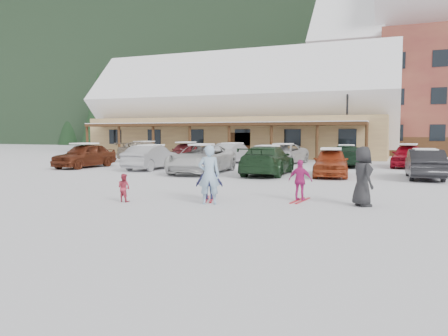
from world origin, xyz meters
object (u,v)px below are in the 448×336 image
at_px(lamp_post, 347,120).
at_px(parked_car_11, 346,156).
at_px(parked_car_1, 151,157).
at_px(parked_car_2, 202,159).
at_px(toddler_red, 124,188).
at_px(day_lodge, 238,115).
at_px(parked_car_0, 85,155).
at_px(parked_car_5, 425,164).
at_px(parked_car_12, 408,156).
at_px(parked_car_4, 331,162).
at_px(parked_car_10, 283,154).
at_px(parked_car_9, 233,153).
at_px(parked_car_8, 186,152).
at_px(child_magenta, 300,180).
at_px(parked_car_7, 144,151).
at_px(parked_car_3, 268,160).
at_px(adult_skier, 209,175).
at_px(child_navy, 209,179).
at_px(bystander_dark, 362,176).

xyz_separation_m(lamp_post, parked_car_11, (0.75, -6.89, -2.52)).
distance_m(parked_car_1, parked_car_2, 3.89).
bearing_deg(parked_car_2, toddler_red, -84.94).
bearing_deg(day_lodge, parked_car_0, -101.04).
relative_size(parked_car_5, parked_car_12, 0.99).
bearing_deg(parked_car_0, parked_car_4, 3.00).
bearing_deg(parked_car_10, parked_car_0, -137.22).
distance_m(parked_car_9, parked_car_11, 7.93).
bearing_deg(lamp_post, parked_car_9, -136.08).
bearing_deg(parked_car_0, parked_car_10, 38.56).
bearing_deg(parked_car_8, parked_car_4, -32.01).
relative_size(toddler_red, parked_car_8, 0.20).
relative_size(toddler_red, child_magenta, 0.68).
distance_m(lamp_post, parked_car_11, 7.38).
height_order(day_lodge, parked_car_7, day_lodge).
height_order(parked_car_1, parked_car_7, parked_car_7).
distance_m(parked_car_3, parked_car_4, 3.22).
bearing_deg(parked_car_10, parked_car_11, -2.61).
distance_m(lamp_post, child_magenta, 22.52).
relative_size(adult_skier, toddler_red, 2.02).
xyz_separation_m(child_navy, bystander_dark, (4.76, 0.57, 0.22)).
bearing_deg(parked_car_12, parked_car_4, -110.14).
distance_m(child_magenta, parked_car_4, 8.46).
bearing_deg(parked_car_10, parked_car_9, -160.96).
xyz_separation_m(bystander_dark, parked_car_4, (-2.17, 8.74, -0.19)).
relative_size(toddler_red, parked_car_1, 0.20).
xyz_separation_m(adult_skier, parked_car_12, (5.93, 17.74, -0.17)).
bearing_deg(parked_car_8, parked_car_10, 5.96).
height_order(bystander_dark, parked_car_12, bystander_dark).
height_order(toddler_red, parked_car_5, parked_car_5).
height_order(parked_car_9, parked_car_11, parked_car_9).
distance_m(parked_car_1, parked_car_12, 16.08).
bearing_deg(parked_car_5, parked_car_2, 3.36).
distance_m(parked_car_5, parked_car_12, 7.16).
height_order(parked_car_5, parked_car_10, parked_car_10).
bearing_deg(parked_car_5, child_magenta, 62.71).
xyz_separation_m(adult_skier, child_navy, (-0.36, 0.82, -0.23)).
distance_m(child_navy, parked_car_2, 9.58).
xyz_separation_m(day_lodge, parked_car_8, (0.06, -11.57, -3.19)).
relative_size(parked_car_1, parked_car_8, 1.01).
xyz_separation_m(child_magenta, bystander_dark, (1.93, -0.29, 0.23)).
bearing_deg(parked_car_8, parked_car_12, 1.44).
bearing_deg(parked_car_10, parked_car_2, -98.96).
bearing_deg(parked_car_1, day_lodge, -88.49).
distance_m(adult_skier, bystander_dark, 4.62).
xyz_separation_m(parked_car_0, parked_car_4, (15.25, 0.08, -0.06)).
bearing_deg(parked_car_5, day_lodge, -51.01).
relative_size(day_lodge, parked_car_5, 6.78).
bearing_deg(parked_car_12, parked_car_11, -165.04).
bearing_deg(bystander_dark, parked_car_4, -15.76).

